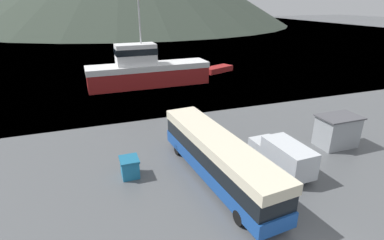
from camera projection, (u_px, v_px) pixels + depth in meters
name	position (u px, v px, depth m)	size (l,w,h in m)	color
water_surface	(102.00, 27.00, 137.37)	(240.00, 240.00, 0.00)	#3D5160
tour_bus	(217.00, 156.00, 20.35)	(3.61, 13.09, 3.17)	#194799
delivery_van	(283.00, 155.00, 21.78)	(2.18, 5.75, 2.26)	silver
fishing_boat	(147.00, 70.00, 42.98)	(17.47, 4.44, 12.12)	maroon
storage_bin	(130.00, 167.00, 21.10)	(1.30, 1.47, 1.41)	teal
dock_kiosk	(337.00, 131.00, 25.34)	(3.49, 2.31, 2.70)	#93999E
small_boat	(218.00, 69.00, 51.94)	(5.97, 4.23, 0.94)	maroon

